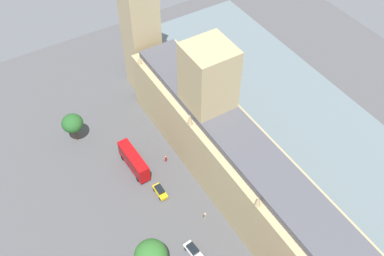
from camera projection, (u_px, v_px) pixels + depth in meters
ground_plane at (232, 198)px, 96.16m from camera, size 145.23×145.23×0.00m
river_thames at (330, 146)px, 106.09m from camera, size 32.12×130.71×0.25m
parliament_building at (237, 162)px, 91.20m from camera, size 12.40×75.23×30.66m
double_decker_bus_by_river_gate at (134, 161)px, 99.77m from camera, size 2.97×10.59×4.75m
car_yellow_cab_corner at (160, 191)px, 96.29m from camera, size 1.80×4.22×1.74m
car_white_far_end at (193, 251)px, 86.81m from camera, size 2.22×4.59×1.74m
pedestrian_trailing at (205, 216)px, 92.30m from camera, size 0.67×0.58×1.70m
pedestrian_opposite_hall at (166, 159)px, 102.55m from camera, size 0.65×0.56×1.68m
plane_tree_leading at (151, 255)px, 80.81m from camera, size 6.16×6.16×8.50m
plane_tree_kerbside at (72, 123)px, 103.39m from camera, size 5.02×5.02×7.85m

